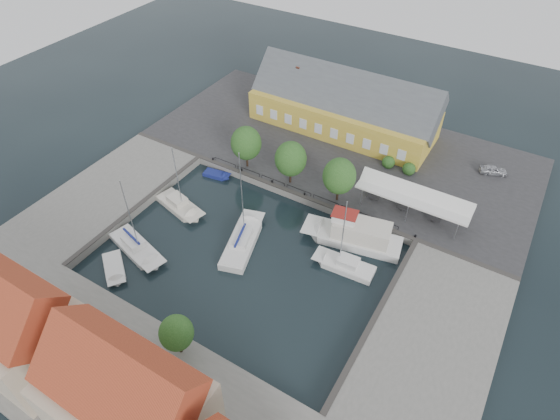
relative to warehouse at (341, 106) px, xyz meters
name	(u,v)px	position (x,y,z in m)	size (l,w,h in m)	color
ground	(254,248)	(2.60, -28.36, -4.43)	(140.00, 140.00, 0.00)	black
north_quay	(339,150)	(2.60, -5.36, -3.93)	(56.00, 26.00, 1.00)	#2D2D30
west_quay	(108,193)	(-19.40, -30.36, -3.93)	(12.00, 24.00, 1.00)	slate
east_quay	(430,343)	(24.60, -30.36, -3.93)	(12.00, 24.00, 1.00)	slate
south_bank	(125,391)	(2.60, -49.36, -3.93)	(56.00, 14.00, 1.00)	slate
quay_edge_fittings	(275,218)	(2.62, -23.61, -3.37)	(56.00, 24.72, 0.40)	#383533
warehouse	(341,106)	(0.00, 0.00, 0.00)	(28.56, 14.00, 9.55)	gold
tent_canopy	(414,197)	(16.60, -13.86, -0.74)	(14.00, 4.00, 2.83)	white
quay_trees	(291,159)	(0.60, -16.36, 0.45)	(18.20, 4.20, 6.30)	black
car_silver	(493,170)	(23.64, -0.26, -2.80)	(1.48, 3.67, 1.25)	#B1B2B9
car_red	(297,156)	(-1.22, -11.39, -2.84)	(1.25, 3.59, 1.18)	maroon
center_sailboat	(242,242)	(1.07, -28.55, -4.06)	(5.54, 10.07, 13.31)	silver
trawler	(356,236)	(12.45, -21.17, -3.41)	(12.48, 5.75, 5.00)	silver
east_boat_a	(345,266)	(13.18, -25.53, -4.17)	(7.37, 2.84, 10.38)	silver
west_boat_b	(180,206)	(-9.67, -27.35, -4.17)	(7.92, 4.32, 10.49)	beige
west_boat_d	(137,248)	(-9.14, -35.77, -4.16)	(9.06, 4.77, 11.69)	silver
launch_sw	(115,269)	(-9.17, -39.33, -4.34)	(5.45, 4.77, 0.98)	silver
launch_nw	(216,175)	(-9.65, -19.44, -4.34)	(4.02, 2.09, 0.88)	navy
townhouses	(107,394)	(4.52, -51.60, 1.40)	(36.30, 8.50, 12.00)	#C0AF94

